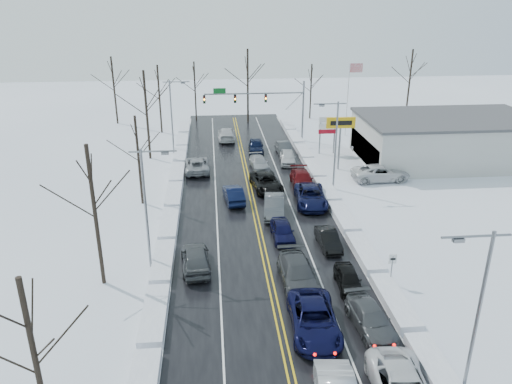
{
  "coord_description": "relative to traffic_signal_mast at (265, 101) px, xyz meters",
  "views": [
    {
      "loc": [
        -3.73,
        -36.58,
        18.76
      ],
      "look_at": [
        -0.02,
        3.68,
        2.5
      ],
      "focal_mm": 35.0,
      "sensor_mm": 36.0,
      "label": 1
    }
  ],
  "objects": [
    {
      "name": "queued_car_12",
      "position": [
        1.76,
        -36.12,
        -5.48
      ],
      "size": [
        1.73,
        3.96,
        1.33
      ],
      "primitive_type": "imported",
      "rotation": [
        0.0,
        0.0,
        -0.04
      ],
      "color": "black",
      "rests_on": "ground"
    },
    {
      "name": "oncoming_car_1",
      "position": [
        -8.89,
        -11.29,
        -5.48
      ],
      "size": [
        2.87,
        5.8,
        1.58
      ],
      "primitive_type": "imported",
      "rotation": [
        0.0,
        0.0,
        3.18
      ],
      "color": "#93959A",
      "rests_on": "ground"
    },
    {
      "name": "streetlight_nw",
      "position": [
        -11.74,
        -3.99,
        -0.17
      ],
      "size": [
        3.2,
        0.25,
        9.0
      ],
      "color": "slate",
      "rests_on": "ground"
    },
    {
      "name": "parked_car_0",
      "position": [
        10.64,
        -16.0,
        -5.48
      ],
      "size": [
        6.25,
        3.07,
        1.71
      ],
      "primitive_type": "imported",
      "rotation": [
        0.0,
        0.0,
        1.61
      ],
      "color": "silver",
      "rests_on": "ground"
    },
    {
      "name": "tree_far_c",
      "position": [
        -1.45,
        11.01,
        2.21
      ],
      "size": [
        4.4,
        4.4,
        11.0
      ],
      "color": "#2D231C",
      "rests_on": "ground"
    },
    {
      "name": "traffic_signal_mast",
      "position": [
        0.0,
        0.0,
        0.0
      ],
      "size": [
        13.28,
        0.39,
        8.0
      ],
      "color": "slate",
      "rests_on": "ground"
    },
    {
      "name": "oncoming_car_2",
      "position": [
        -5.15,
        1.29,
        -5.48
      ],
      "size": [
        2.29,
        5.61,
        1.63
      ],
      "primitive_type": "imported",
      "rotation": [
        0.0,
        0.0,
        3.14
      ],
      "color": "silver",
      "rests_on": "ground"
    },
    {
      "name": "queued_car_17",
      "position": [
        1.74,
        -5.87,
        -5.48
      ],
      "size": [
        1.96,
        4.66,
        1.49
      ],
      "primitive_type": "imported",
      "rotation": [
        0.0,
        0.0,
        0.09
      ],
      "color": "#393B3E",
      "rests_on": "ground"
    },
    {
      "name": "queued_car_5",
      "position": [
        -1.76,
        -23.66,
        -5.48
      ],
      "size": [
        2.39,
        5.23,
        1.66
      ],
      "primitive_type": "imported",
      "rotation": [
        0.0,
        0.0,
        -0.13
      ],
      "color": "#434649",
      "rests_on": "ground"
    },
    {
      "name": "tree_far_a",
      "position": [
        -21.45,
        12.01,
        1.51
      ],
      "size": [
        4.0,
        4.0,
        10.0
      ],
      "color": "#2D231C",
      "rests_on": "ground"
    },
    {
      "name": "queued_car_14",
      "position": [
        1.97,
        -21.7,
        -5.48
      ],
      "size": [
        3.24,
        6.22,
        1.67
      ],
      "primitive_type": "imported",
      "rotation": [
        0.0,
        0.0,
        -0.08
      ],
      "color": "black",
      "rests_on": "ground"
    },
    {
      "name": "streetlight_ne",
      "position": [
        4.85,
        -17.99,
        -0.17
      ],
      "size": [
        3.2,
        0.25,
        9.0
      ],
      "color": "slate",
      "rests_on": "ground"
    },
    {
      "name": "flagpole",
      "position": [
        11.72,
        2.01,
        0.45
      ],
      "size": [
        1.87,
        1.2,
        10.0
      ],
      "color": "silver",
      "rests_on": "ground"
    },
    {
      "name": "tree_left_c",
      "position": [
        -13.95,
        -19.99,
        0.46
      ],
      "size": [
        3.4,
        3.4,
        8.5
      ],
      "color": "#2D231C",
      "rests_on": "ground"
    },
    {
      "name": "dealership_building",
      "position": [
        20.53,
        -9.99,
        -2.82
      ],
      "size": [
        20.4,
        12.4,
        5.3
      ],
      "color": "#B3B3AE",
      "rests_on": "ground"
    },
    {
      "name": "tires_plus_sign",
      "position": [
        7.05,
        -12.0,
        -0.49
      ],
      "size": [
        3.2,
        0.34,
        6.0
      ],
      "color": "slate",
      "rests_on": "ground"
    },
    {
      "name": "parked_car_2",
      "position": [
        11.42,
        -6.71,
        -5.48
      ],
      "size": [
        1.97,
        4.12,
        1.36
      ],
      "primitive_type": "imported",
      "rotation": [
        0.0,
        0.0,
        3.24
      ],
      "color": "silver",
      "rests_on": "ground"
    },
    {
      "name": "queued_car_16",
      "position": [
        1.63,
        -9.49,
        -5.48
      ],
      "size": [
        2.23,
        4.61,
        1.52
      ],
      "primitive_type": "imported",
      "rotation": [
        0.0,
        0.0,
        -0.1
      ],
      "color": "silver",
      "rests_on": "ground"
    },
    {
      "name": "ground",
      "position": [
        -3.45,
        -27.99,
        -5.48
      ],
      "size": [
        160.0,
        160.0,
        0.0
      ],
      "primitive_type": "plane",
      "color": "white",
      "rests_on": "ground"
    },
    {
      "name": "queued_car_8",
      "position": [
        -1.64,
        -4.62,
        -5.48
      ],
      "size": [
        2.11,
        4.71,
        1.57
      ],
      "primitive_type": "imported",
      "rotation": [
        0.0,
        0.0,
        -0.06
      ],
      "color": "black",
      "rests_on": "ground"
    },
    {
      "name": "queued_car_15",
      "position": [
        2.0,
        -16.97,
        -5.48
      ],
      "size": [
        2.32,
        5.38,
        1.54
      ],
      "primitive_type": "imported",
      "rotation": [
        0.0,
        0.0,
        -0.03
      ],
      "color": "#500A0D",
      "rests_on": "ground"
    },
    {
      "name": "queued_car_4",
      "position": [
        -1.69,
        -28.53,
        -5.48
      ],
      "size": [
        1.78,
        4.28,
        1.45
      ],
      "primitive_type": "imported",
      "rotation": [
        0.0,
        0.0,
        0.02
      ],
      "color": "black",
      "rests_on": "ground"
    },
    {
      "name": "queued_car_11",
      "position": [
        1.87,
        -40.67,
        -5.48
      ],
      "size": [
        2.43,
        5.06,
        1.42
      ],
      "primitive_type": "imported",
      "rotation": [
        0.0,
        0.0,
        0.09
      ],
      "color": "#434649",
      "rests_on": "ground"
    },
    {
      "name": "snow_bank_right",
      "position": [
        4.15,
        -25.99,
        -5.48
      ],
      "size": [
        1.47,
        72.0,
        0.61
      ],
      "primitive_type": "cube",
      "color": "silver",
      "rests_on": "ground"
    },
    {
      "name": "tree_left_a",
      "position": [
        -14.45,
        -47.99,
        0.81
      ],
      "size": [
        3.6,
        3.6,
        9.0
      ],
      "color": "#2D231C",
      "rests_on": "ground"
    },
    {
      "name": "tree_far_b",
      "position": [
        -9.45,
        13.01,
        0.81
      ],
      "size": [
        3.6,
        3.6,
        9.0
      ],
      "color": "#2D231C",
      "rests_on": "ground"
    },
    {
      "name": "snow_bank_left",
      "position": [
        -11.05,
        -25.99,
        -5.48
      ],
      "size": [
        1.47,
        72.0,
        0.61
      ],
      "primitive_type": "cube",
      "color": "silver",
      "rests_on": "ground"
    },
    {
      "name": "tree_left_e",
      "position": [
        -14.25,
        6.01,
        1.16
      ],
      "size": [
        3.8,
        3.8,
        9.5
      ],
      "color": "#2D231C",
      "rests_on": "ground"
    },
    {
      "name": "streetlight_sw",
      "position": [
        -11.74,
        -31.99,
        -0.17
      ],
      "size": [
        3.2,
        0.25,
        9.0
      ],
      "color": "slate",
      "rests_on": "ground"
    },
    {
      "name": "road_surface",
      "position": [
        -3.45,
        -25.99,
        -5.47
      ],
      "size": [
        14.0,
        84.0,
        0.01
      ],
      "primitive_type": "cube",
      "color": "black",
      "rests_on": "ground"
    },
    {
      "name": "queued_car_13",
      "position": [
        1.71,
        -30.24,
        -5.48
      ],
      "size": [
        1.55,
        4.09,
        1.33
      ],
      "primitive_type": "imported",
      "rotation": [
        0.0,
        0.0,
        0.03
      ],
      "color": "black",
      "rests_on": "ground"
    },
    {
      "name": "tree_far_e",
      "position": [
        24.55,
        13.01,
        1.86
      ],
      "size": [
        4.2,
        4.2,
        10.5
      ],
      "color": "#2D231C",
      "rests_on": "ground"
    },
    {
      "name": "oncoming_car_3",
      "position": [
        -8.62,
        -32.64,
        -5.48
      ],
      "size": [
        2.42,
        5.15,
        1.7
      ],
      "primitive_type": "imported",
      "rotation": [
        0.0,
        0.0,
        3.22
      ],
      "color": "#3E4043",
      "rests_on": "ground"
    },
    {
      "name": "speed_limit_sign",
      "position": [
        4.75,
        -35.99,
        -3.84
      ],
      "size": [
        0.55,
        0.09,
        2.35
      ],
      "color": "slate",
      "rests_on": "ground"
    },
    {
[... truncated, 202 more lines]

